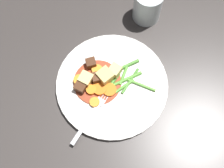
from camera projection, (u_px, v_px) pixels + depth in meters
The scene contains 24 objects.
ground_plane at pixel (112, 86), 0.76m from camera, with size 3.00×3.00×0.00m, color #383330.
dinner_plate at pixel (112, 85), 0.75m from camera, with size 0.29×0.29×0.02m, color white.
stew_sauce at pixel (97, 82), 0.74m from camera, with size 0.12×0.12×0.00m, color #93381E.
carrot_slice_0 at pixel (79, 80), 0.74m from camera, with size 0.03×0.03×0.01m, color orange.
carrot_slice_1 at pixel (91, 90), 0.73m from camera, with size 0.03×0.03×0.01m, color orange.
carrot_slice_2 at pixel (110, 90), 0.73m from camera, with size 0.03×0.03×0.01m, color orange.
carrot_slice_3 at pixel (100, 89), 0.73m from camera, with size 0.04×0.04×0.01m, color orange.
carrot_slice_4 at pixel (95, 102), 0.72m from camera, with size 0.03×0.03×0.01m, color orange.
carrot_slice_5 at pixel (97, 70), 0.75m from camera, with size 0.03×0.03×0.01m, color orange.
potato_chunk_0 at pixel (115, 71), 0.74m from camera, with size 0.03×0.03×0.03m, color #E5CC7A.
potato_chunk_1 at pixel (86, 79), 0.73m from camera, with size 0.03×0.03×0.03m, color #E5CC7A.
potato_chunk_2 at pixel (105, 76), 0.73m from camera, with size 0.03×0.03×0.03m, color #DBBC6B.
meat_chunk_0 at pixel (99, 77), 0.74m from camera, with size 0.02×0.03×0.03m, color #56331E.
meat_chunk_1 at pixel (91, 63), 0.75m from camera, with size 0.02×0.02×0.03m, color #4C2B19.
meat_chunk_2 at pixel (81, 88), 0.73m from camera, with size 0.03×0.03×0.02m, color #4C2B19.
green_bean_0 at pixel (124, 75), 0.75m from camera, with size 0.01×0.01×0.06m, color #599E38.
green_bean_1 at pixel (113, 85), 0.74m from camera, with size 0.01×0.01×0.07m, color #4C8E33.
green_bean_2 at pixel (130, 81), 0.74m from camera, with size 0.01×0.01×0.08m, color #4C8E33.
green_bean_3 at pixel (142, 85), 0.74m from camera, with size 0.01×0.01×0.07m, color #66AD42.
green_bean_4 at pixel (127, 79), 0.74m from camera, with size 0.01×0.01×0.08m, color #599E38.
green_bean_5 at pixel (126, 66), 0.76m from camera, with size 0.01×0.01×0.07m, color #4C8E33.
green_bean_6 at pixel (124, 86), 0.74m from camera, with size 0.01×0.01×0.06m, color #599E38.
fork at pixel (94, 112), 0.72m from camera, with size 0.13×0.14×0.00m.
water_glass at pixel (148, 5), 0.79m from camera, with size 0.08×0.08×0.10m, color silver.
Camera 1 is at (0.04, 0.25, 0.71)m, focal length 47.02 mm.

